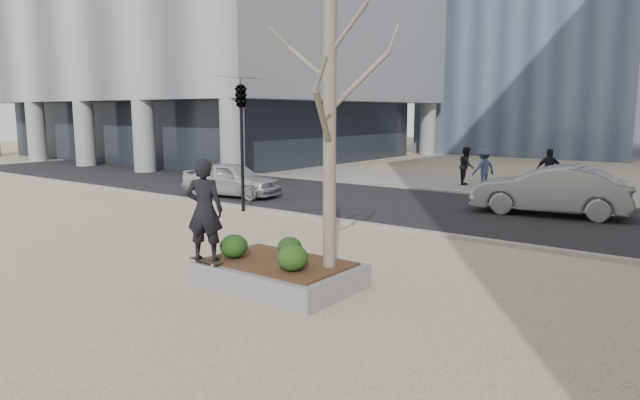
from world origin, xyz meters
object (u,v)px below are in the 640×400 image
Objects in this scene: skateboard at (206,262)px; police_car at (232,179)px; planter at (279,274)px; skateboarder at (205,210)px.

skateboard is 11.84m from police_car.
police_car is at bearing 140.03° from planter.
planter is at bearing -168.73° from skateboarder.
police_car is (-8.13, 8.61, -0.80)m from skateboarder.
skateboarder reaches higher than skateboard.
skateboard is 0.19× the size of police_car.
planter is 3.85× the size of skateboard.
skateboard is at bearing -141.34° from planter.
skateboarder is (0.00, 0.00, 1.02)m from skateboard.
planter is at bearing -141.13° from police_car.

